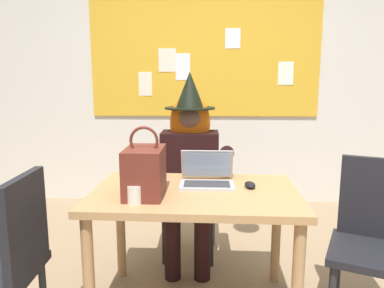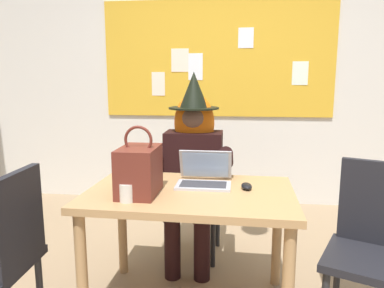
{
  "view_description": "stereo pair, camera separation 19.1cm",
  "coord_description": "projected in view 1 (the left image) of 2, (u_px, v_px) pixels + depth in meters",
  "views": [
    {
      "loc": [
        0.03,
        -2.01,
        1.33
      ],
      "look_at": [
        -0.07,
        0.3,
        0.92
      ],
      "focal_mm": 34.05,
      "sensor_mm": 36.0,
      "label": 1
    },
    {
      "loc": [
        0.22,
        -1.99,
        1.33
      ],
      "look_at": [
        -0.07,
        0.3,
        0.92
      ],
      "focal_mm": 34.05,
      "sensor_mm": 36.0,
      "label": 2
    }
  ],
  "objects": [
    {
      "name": "chair_at_desk",
      "position": [
        191.0,
        190.0,
        2.83
      ],
      "size": [
        0.44,
        0.44,
        0.88
      ],
      "rotation": [
        0.0,
        0.0,
        -1.62
      ],
      "color": "black",
      "rests_on": "ground"
    },
    {
      "name": "handbag",
      "position": [
        145.0,
        171.0,
        1.95
      ],
      "size": [
        0.2,
        0.3,
        0.38
      ],
      "rotation": [
        0.0,
        0.0,
        -0.01
      ],
      "color": "maroon",
      "rests_on": "desk_main"
    },
    {
      "name": "person_costumed",
      "position": [
        190.0,
        158.0,
        2.66
      ],
      "size": [
        0.59,
        0.65,
        1.39
      ],
      "rotation": [
        0.0,
        0.0,
        -1.57
      ],
      "color": "black",
      "rests_on": "ground"
    },
    {
      "name": "wall_back_bulletin",
      "position": [
        205.0,
        71.0,
        3.88
      ],
      "size": [
        5.28,
        2.17,
        2.83
      ],
      "color": "silver",
      "rests_on": "ground"
    },
    {
      "name": "coffee_mug",
      "position": [
        135.0,
        194.0,
        1.84
      ],
      "size": [
        0.08,
        0.08,
        0.09
      ],
      "primitive_type": "cylinder",
      "color": "silver",
      "rests_on": "desk_main"
    },
    {
      "name": "chair_spare_by_window",
      "position": [
        5.0,
        260.0,
        1.67
      ],
      "size": [
        0.44,
        0.44,
        0.92
      ],
      "rotation": [
        0.0,
        0.0,
        3.18
      ],
      "color": "black",
      "rests_on": "ground"
    },
    {
      "name": "chair_extra_corner",
      "position": [
        374.0,
        235.0,
        1.94
      ],
      "size": [
        0.55,
        0.55,
        0.92
      ],
      "rotation": [
        0.0,
        0.0,
        4.3
      ],
      "color": "black",
      "rests_on": "ground"
    },
    {
      "name": "desk_main",
      "position": [
        195.0,
        207.0,
        2.08
      ],
      "size": [
        1.18,
        0.78,
        0.72
      ],
      "rotation": [
        0.0,
        0.0,
        -0.02
      ],
      "color": "tan",
      "rests_on": "ground"
    },
    {
      "name": "computer_mouse",
      "position": [
        250.0,
        185.0,
        2.11
      ],
      "size": [
        0.07,
        0.11,
        0.03
      ],
      "primitive_type": "ellipsoid",
      "rotation": [
        0.0,
        0.0,
        0.12
      ],
      "color": "black",
      "rests_on": "desk_main"
    },
    {
      "name": "laptop",
      "position": [
        207.0,
        177.0,
        2.18
      ],
      "size": [
        0.32,
        0.27,
        0.2
      ],
      "rotation": [
        0.0,
        0.0,
        -0.0
      ],
      "color": "#B7B7BC",
      "rests_on": "desk_main"
    }
  ]
}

